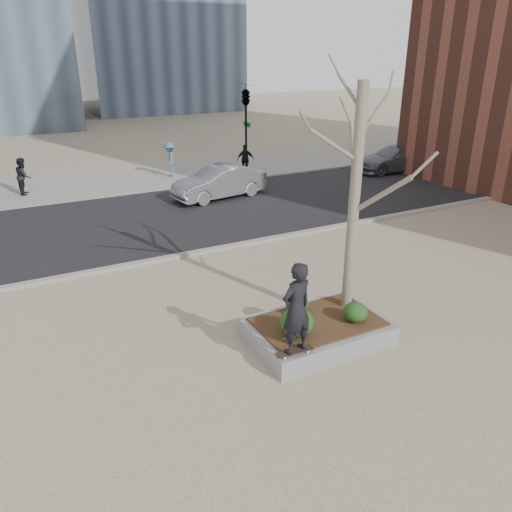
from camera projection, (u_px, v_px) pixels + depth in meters
ground at (278, 351)px, 10.78m from camera, size 120.00×120.00×0.00m
street at (147, 220)px, 18.96m from camera, size 60.00×8.00×0.02m
far_sidewalk at (107, 180)px, 24.70m from camera, size 60.00×6.00×0.02m
planter at (317, 331)px, 11.12m from camera, size 3.00×2.00×0.45m
planter_mulch at (318, 322)px, 11.03m from camera, size 2.70×1.70×0.04m
sycamore_tree at (357, 166)px, 10.42m from camera, size 2.80×2.80×6.60m
shrub_left at (297, 322)px, 10.37m from camera, size 0.71×0.71×0.60m
shrub_middle at (297, 304)px, 11.27m from camera, size 0.52×0.52×0.44m
shrub_right at (355, 312)px, 10.93m from camera, size 0.53×0.53×0.45m
skateboard at (295, 352)px, 9.88m from camera, size 0.79×0.24×0.08m
skateboarder at (296, 308)px, 9.50m from camera, size 0.77×0.58×1.90m
car_silver at (219, 182)px, 21.57m from camera, size 4.32×2.08×1.37m
car_third at (396, 158)px, 26.34m from camera, size 4.81×2.43×1.34m
pedestrian_a at (24, 176)px, 22.05m from camera, size 0.77×0.90×1.62m
pedestrian_b at (170, 160)px, 25.08m from camera, size 1.00×1.27×1.73m
pedestrian_c at (245, 160)px, 25.47m from camera, size 0.97×0.60×1.55m
traffic_light_far at (246, 132)px, 24.64m from camera, size 0.60×2.48×4.50m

